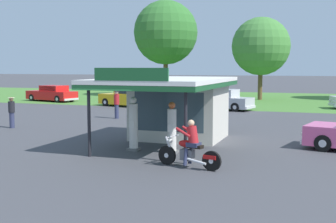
{
  "coord_description": "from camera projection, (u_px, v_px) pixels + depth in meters",
  "views": [
    {
      "loc": [
        7.34,
        -14.62,
        3.27
      ],
      "look_at": [
        1.24,
        2.63,
        1.4
      ],
      "focal_mm": 46.89,
      "sensor_mm": 36.0,
      "label": 1
    }
  ],
  "objects": [
    {
      "name": "ground_plane",
      "position": [
        114.0,
        154.0,
        16.48
      ],
      "size": [
        300.0,
        300.0,
        0.0
      ],
      "primitive_type": "plane",
      "color": "#424247"
    },
    {
      "name": "grass_verge_strip",
      "position": [
        246.0,
        99.0,
        44.61
      ],
      "size": [
        120.0,
        24.0,
        0.01
      ],
      "primitive_type": "cube",
      "color": "#477A33",
      "rests_on": "ground"
    },
    {
      "name": "service_station_kiosk",
      "position": [
        176.0,
        103.0,
        19.51
      ],
      "size": [
        4.57,
        7.26,
        3.24
      ],
      "color": "beige",
      "rests_on": "ground"
    },
    {
      "name": "gas_pump_nearside",
      "position": [
        134.0,
        126.0,
        17.11
      ],
      "size": [
        0.44,
        0.44,
        2.11
      ],
      "color": "slate",
      "rests_on": "ground"
    },
    {
      "name": "gas_pump_offside",
      "position": [
        172.0,
        130.0,
        16.6
      ],
      "size": [
        0.44,
        0.44,
        1.96
      ],
      "color": "slate",
      "rests_on": "ground"
    },
    {
      "name": "motorcycle_with_rider",
      "position": [
        190.0,
        148.0,
        14.17
      ],
      "size": [
        2.27,
        0.82,
        1.58
      ],
      "color": "black",
      "rests_on": "ground"
    },
    {
      "name": "parked_car_back_row_right",
      "position": [
        52.0,
        94.0,
        41.6
      ],
      "size": [
        5.65,
        3.05,
        1.52
      ],
      "color": "red",
      "rests_on": "ground"
    },
    {
      "name": "parked_car_back_row_centre",
      "position": [
        220.0,
        100.0,
        33.53
      ],
      "size": [
        5.47,
        2.96,
        1.57
      ],
      "color": "#B7B7BC",
      "rests_on": "ground"
    },
    {
      "name": "parked_car_second_row_spare",
      "position": [
        129.0,
        98.0,
        36.12
      ],
      "size": [
        5.53,
        3.19,
        1.61
      ],
      "color": "gold",
      "rests_on": "ground"
    },
    {
      "name": "bystander_standing_back_lot",
      "position": [
        12.0,
        112.0,
        23.44
      ],
      "size": [
        0.36,
        0.36,
        1.66
      ],
      "color": "#2D3351",
      "rests_on": "ground"
    },
    {
      "name": "bystander_strolling_foreground",
      "position": [
        117.0,
        103.0,
        27.73
      ],
      "size": [
        0.39,
        0.39,
        1.78
      ],
      "color": "#2D3351",
      "rests_on": "ground"
    },
    {
      "name": "tree_oak_distant_spare",
      "position": [
        166.0,
        33.0,
        47.99
      ],
      "size": [
        7.01,
        7.01,
        10.52
      ],
      "color": "brown",
      "rests_on": "ground"
    },
    {
      "name": "tree_oak_far_right",
      "position": [
        261.0,
        46.0,
        43.13
      ],
      "size": [
        5.72,
        5.72,
        8.14
      ],
      "color": "brown",
      "rests_on": "ground"
    }
  ]
}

